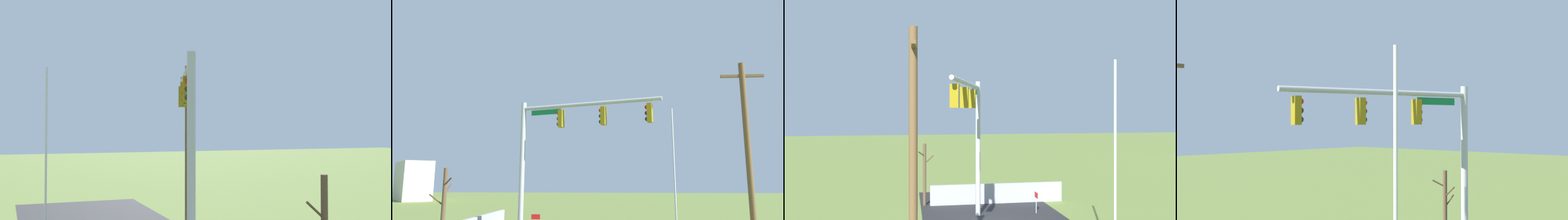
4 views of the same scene
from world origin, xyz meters
TOP-DOWN VIEW (x-y plane):
  - signal_mast at (0.69, 1.48)m, footprint 7.69×2.53m
  - bare_tree at (5.83, 3.76)m, footprint 1.27×1.02m

SIDE VIEW (x-z plane):
  - bare_tree at x=5.83m, z-range 0.06..3.97m
  - signal_mast at x=0.69m, z-range 1.65..9.34m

